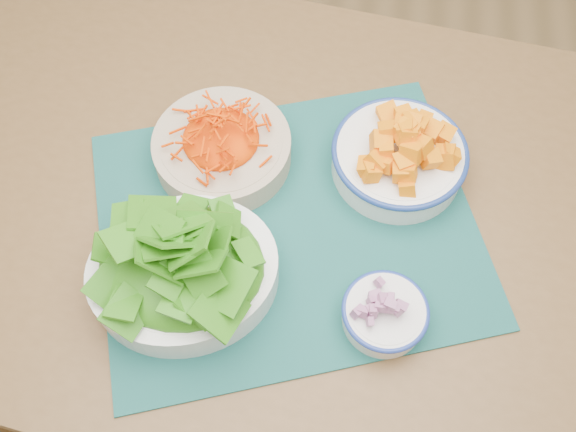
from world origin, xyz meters
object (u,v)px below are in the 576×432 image
(placemat, at_px, (288,226))
(lettuce_bowl, at_px, (181,264))
(onion_bowl, at_px, (385,312))
(carrot_bowl, at_px, (222,144))
(squash_bowl, at_px, (401,150))
(table, at_px, (278,223))

(placemat, xyz_separation_m, lettuce_bowl, (-0.13, -0.11, 0.06))
(onion_bowl, bearing_deg, carrot_bowl, 138.56)
(squash_bowl, bearing_deg, onion_bowl, -91.08)
(placemat, height_order, carrot_bowl, carrot_bowl)
(carrot_bowl, xyz_separation_m, squash_bowl, (0.28, 0.02, 0.01))
(squash_bowl, xyz_separation_m, lettuce_bowl, (-0.29, -0.24, 0.01))
(lettuce_bowl, bearing_deg, carrot_bowl, 67.03)
(table, xyz_separation_m, squash_bowl, (0.18, 0.07, 0.14))
(placemat, height_order, lettuce_bowl, lettuce_bowl)
(placemat, distance_m, carrot_bowl, 0.17)
(placemat, xyz_separation_m, squash_bowl, (0.16, 0.13, 0.05))
(placemat, bearing_deg, carrot_bowl, 117.79)
(table, bearing_deg, onion_bowl, -38.96)
(carrot_bowl, bearing_deg, lettuce_bowl, -93.15)
(placemat, relative_size, squash_bowl, 2.62)
(carrot_bowl, relative_size, onion_bowl, 2.10)
(table, xyz_separation_m, carrot_bowl, (-0.10, 0.06, 0.13))
(table, relative_size, carrot_bowl, 5.08)
(squash_bowl, distance_m, lettuce_bowl, 0.38)
(placemat, bearing_deg, onion_bowl, -60.79)
(placemat, distance_m, onion_bowl, 0.20)
(placemat, relative_size, carrot_bowl, 2.06)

